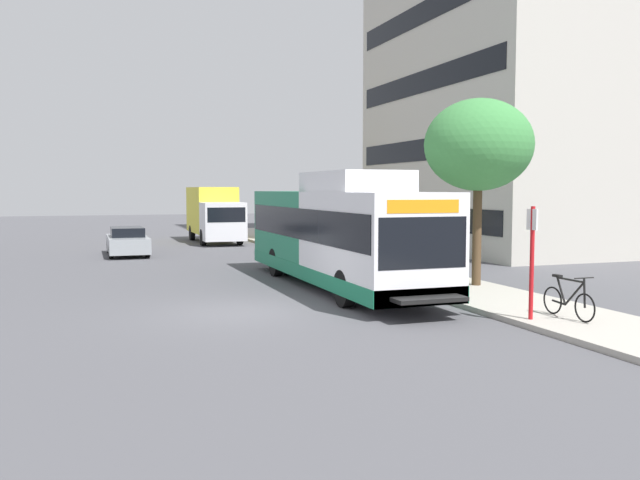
# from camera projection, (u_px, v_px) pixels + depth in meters

# --- Properties ---
(ground_plane) EXTENTS (120.00, 120.00, 0.00)m
(ground_plane) POSITION_uv_depth(u_px,v_px,m) (195.00, 275.00, 24.58)
(ground_plane) COLOR #4C4C51
(sidewalk_curb) EXTENTS (3.00, 56.00, 0.14)m
(sidewalk_curb) POSITION_uv_depth(u_px,v_px,m) (391.00, 271.00, 25.00)
(sidewalk_curb) COLOR #A8A399
(sidewalk_curb) RESTS_ON ground
(transit_bus) EXTENTS (2.58, 12.25, 3.65)m
(transit_bus) POSITION_uv_depth(u_px,v_px,m) (338.00, 234.00, 21.33)
(transit_bus) COLOR white
(transit_bus) RESTS_ON ground
(bus_stop_sign_pole) EXTENTS (0.10, 0.36, 2.60)m
(bus_stop_sign_pole) POSITION_uv_depth(u_px,v_px,m) (532.00, 254.00, 15.30)
(bus_stop_sign_pole) COLOR red
(bus_stop_sign_pole) RESTS_ON sidewalk_curb
(bicycle_parked) EXTENTS (0.52, 1.76, 1.02)m
(bicycle_parked) POSITION_uv_depth(u_px,v_px,m) (568.00, 300.00, 15.52)
(bicycle_parked) COLOR black
(bicycle_parked) RESTS_ON sidewalk_curb
(street_tree_near_stop) EXTENTS (3.33, 3.33, 5.76)m
(street_tree_near_stop) POSITION_uv_depth(u_px,v_px,m) (479.00, 145.00, 20.60)
(street_tree_near_stop) COLOR #4C3823
(street_tree_near_stop) RESTS_ON sidewalk_curb
(parked_car_far_lane) EXTENTS (1.80, 4.50, 1.33)m
(parked_car_far_lane) POSITION_uv_depth(u_px,v_px,m) (128.00, 241.00, 31.75)
(parked_car_far_lane) COLOR #93999E
(parked_car_far_lane) RESTS_ON ground
(box_truck_background) EXTENTS (2.32, 7.01, 3.25)m
(box_truck_background) POSITION_uv_depth(u_px,v_px,m) (214.00, 213.00, 39.49)
(box_truck_background) COLOR silver
(box_truck_background) RESTS_ON ground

